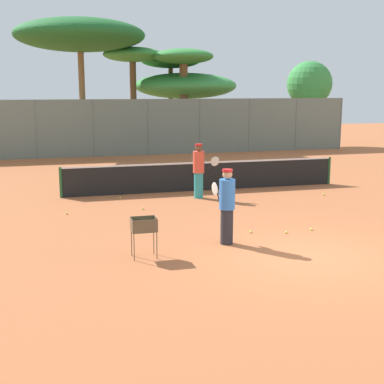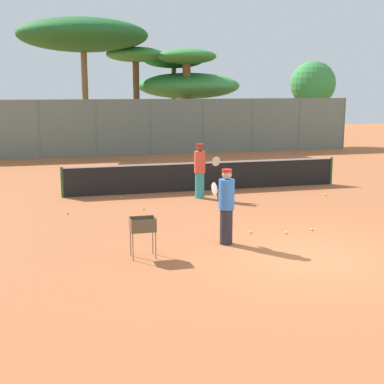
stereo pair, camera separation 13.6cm
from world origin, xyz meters
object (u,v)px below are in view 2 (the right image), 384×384
at_px(tennis_net, 205,176).
at_px(player_red_cap, 200,170).
at_px(player_white_outfit, 226,206).
at_px(ball_cart, 143,228).

relative_size(tennis_net, player_red_cap, 5.56).
bearing_deg(player_white_outfit, player_red_cap, -23.61).
bearing_deg(player_white_outfit, ball_cart, 89.81).
distance_m(tennis_net, player_red_cap, 1.45).
height_order(player_white_outfit, ball_cart, player_white_outfit).
relative_size(tennis_net, player_white_outfit, 5.65).
xyz_separation_m(player_white_outfit, ball_cart, (-2.13, -0.55, -0.27)).
bearing_deg(player_red_cap, tennis_net, 90.79).
bearing_deg(tennis_net, player_white_outfit, -101.96).
distance_m(player_red_cap, ball_cart, 6.75).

